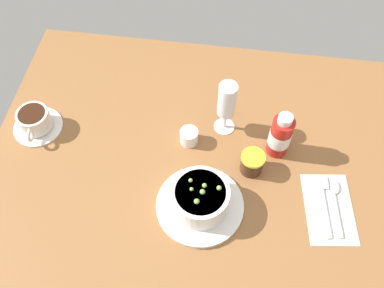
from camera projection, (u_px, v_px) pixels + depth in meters
The scene contains 8 objects.
ground_plane at pixel (196, 161), 112.86cm from camera, with size 110.00×84.00×3.00cm, color brown.
porridge_bowl at pixel (200, 200), 100.86cm from camera, with size 21.52×21.52×8.93cm.
cutlery_setting at pixel (329, 207), 103.84cm from camera, with size 13.91×20.22×0.90cm.
coffee_cup at pixel (35, 121), 114.49cm from camera, with size 13.40×13.74×6.30cm.
creamer_jug at pixel (189, 136), 112.69cm from camera, with size 5.70×5.00×5.02cm.
wine_glass at pixel (227, 102), 108.00cm from camera, with size 5.72×5.72×16.96cm.
jam_jar at pixel (252, 163), 107.28cm from camera, with size 6.08×6.08×6.16cm.
sauce_bottle_red at pixel (280, 136), 107.55cm from camera, with size 5.69×5.69×14.65cm.
Camera 1 is at (6.69, -56.78, 95.93)cm, focal length 39.66 mm.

